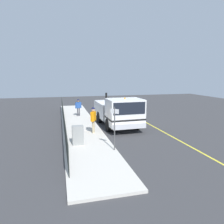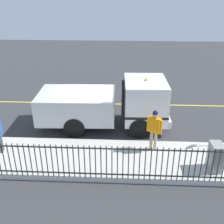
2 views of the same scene
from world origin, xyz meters
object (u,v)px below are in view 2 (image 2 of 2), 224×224
work_truck (114,102)px  traffic_cone (46,103)px  worker_standing (154,126)px  utility_cabinet (215,157)px

work_truck → traffic_cone: (-2.00, -3.97, -0.99)m
worker_standing → utility_cabinet: (1.25, 2.14, -0.55)m
utility_cabinet → worker_standing: bearing=-120.3°
utility_cabinet → traffic_cone: utility_cabinet is taller
worker_standing → utility_cabinet: worker_standing is taller
worker_standing → traffic_cone: (-4.28, -5.72, -0.91)m
utility_cabinet → traffic_cone: size_ratio=1.79×
worker_standing → traffic_cone: bearing=-8.0°
worker_standing → work_truck: bearing=-23.7°
traffic_cone → work_truck: bearing=63.3°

